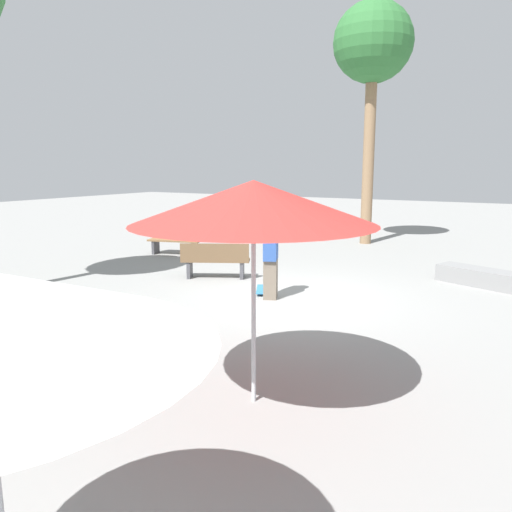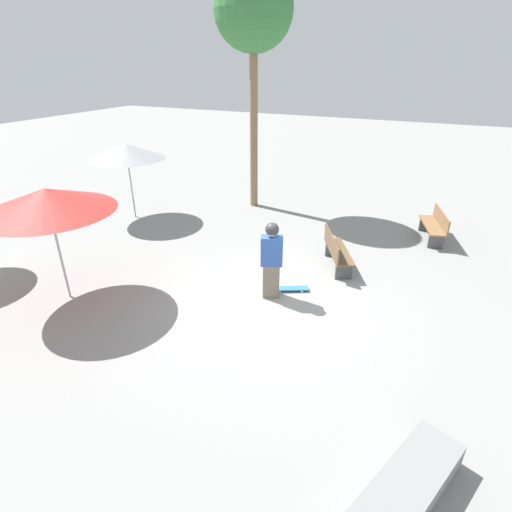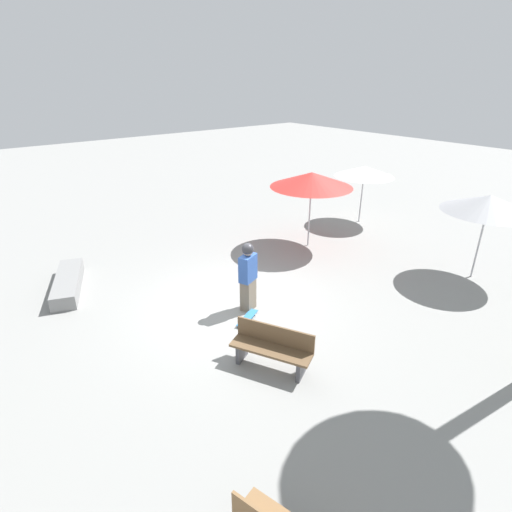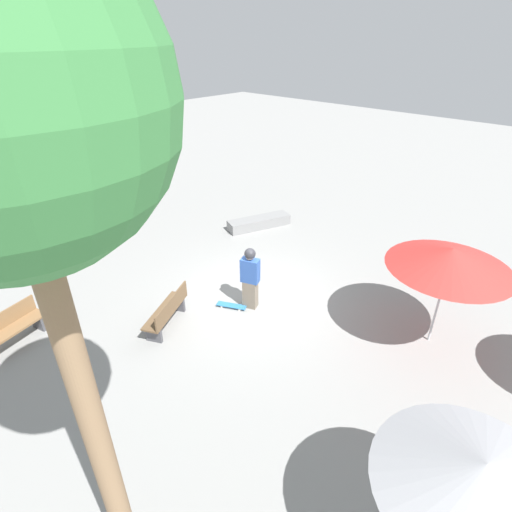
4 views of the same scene
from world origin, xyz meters
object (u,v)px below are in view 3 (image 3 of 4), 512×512
Objects in this scene: shade_umbrella_grey at (489,204)px; shade_umbrella_red at (312,180)px; concrete_ledge at (68,283)px; bench_near at (272,348)px; skateboard at (247,318)px; skater_main at (248,275)px; shade_umbrella_white at (364,171)px.

shade_umbrella_red is at bearing -66.27° from shade_umbrella_grey.
bench_near is (-2.23, 5.73, 0.24)m from concrete_ledge.
shade_umbrella_grey is (-6.34, 2.22, 2.10)m from skateboard.
concrete_ledge is 6.16m from bench_near.
bench_near is at bearing 41.72° from skateboard.
skater_main is 6.67m from shade_umbrella_grey.
concrete_ledge is 10.71m from shade_umbrella_white.
skateboard is 1.73m from bench_near.
shade_umbrella_grey is (-1.99, 4.53, -0.08)m from shade_umbrella_red.
bench_near is at bearing 38.09° from shade_umbrella_red.
bench_near is 0.68× the size of shade_umbrella_grey.
shade_umbrella_red is at bearing -179.23° from skateboard.
shade_umbrella_red reaches higher than skateboard.
shade_umbrella_grey is 1.08× the size of shade_umbrella_white.
bench_near reaches higher than skateboard.
concrete_ledge is 1.48× the size of bench_near.
shade_umbrella_white is at bearing -89.15° from bench_near.
shade_umbrella_grey is (-6.95, 0.65, 1.73)m from bench_near.
skateboard is 0.31× the size of shade_umbrella_red.
shade_umbrella_red is (-7.19, 1.85, 2.05)m from concrete_ledge.
skateboard is at bearing 124.28° from concrete_ledge.
skater_main is 0.72× the size of concrete_ledge.
bench_near is at bearing 27.72° from shade_umbrella_white.
concrete_ledge is (2.84, -4.16, 0.13)m from skateboard.
shade_umbrella_red is 3.33m from shade_umbrella_white.
skater_main is 2.17× the size of skateboard.
shade_umbrella_grey is at bearing 133.48° from skateboard.
concrete_ledge is 1.09× the size of shade_umbrella_white.
shade_umbrella_grey is 5.14m from shade_umbrella_white.
bench_near is at bearing -5.32° from shade_umbrella_grey.
skateboard is at bearing -47.93° from bench_near.
bench_near is (0.61, 1.57, 0.37)m from skateboard.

